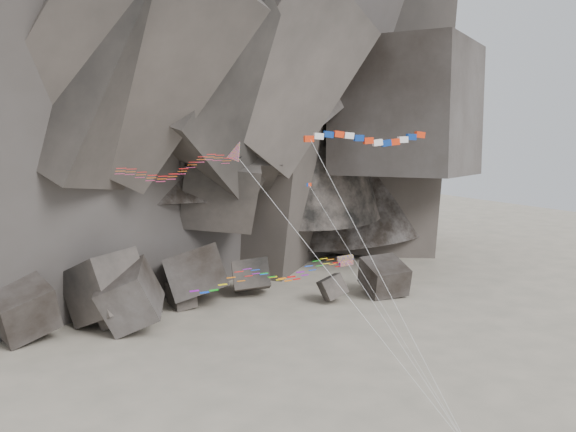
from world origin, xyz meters
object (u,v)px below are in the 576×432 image
banner_kite (367,139)px  parafoil_kite (268,274)px  delta_kite (173,167)px  pennant_kite (350,253)px

banner_kite → parafoil_kite: banner_kite is taller
delta_kite → banner_kite: size_ratio=0.97×
delta_kite → parafoil_kite: (7.51, -1.36, -9.00)m
parafoil_kite → banner_kite: bearing=4.7°
delta_kite → parafoil_kite: delta_kite is taller
delta_kite → parafoil_kite: 11.80m
delta_kite → banner_kite: bearing=-15.9°
banner_kite → pennant_kite: bearing=-129.6°
banner_kite → pennant_kite: 9.91m
pennant_kite → parafoil_kite: bearing=157.3°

